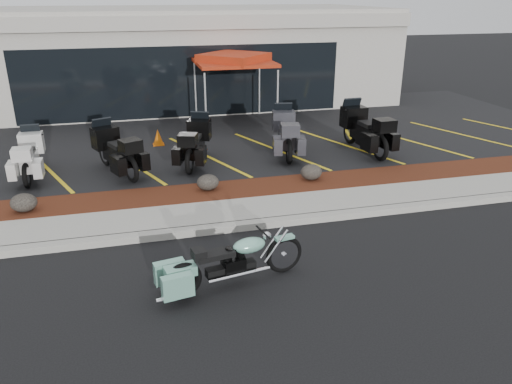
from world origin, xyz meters
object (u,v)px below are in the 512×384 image
object	(u,v)px
touring_white	(33,146)
popup_canopy	(234,60)
traffic_cone	(158,137)
hero_cruiser	(284,249)

from	to	relation	value
touring_white	popup_canopy	size ratio (longest dim) A/B	0.71
touring_white	traffic_cone	distance (m)	3.70
traffic_cone	popup_canopy	xyz separation A→B (m)	(2.91, 2.12, 2.00)
popup_canopy	touring_white	bearing A→B (deg)	-143.39
hero_cruiser	touring_white	world-z (taller)	touring_white
hero_cruiser	popup_canopy	distance (m)	10.45
traffic_cone	popup_canopy	size ratio (longest dim) A/B	0.17
popup_canopy	hero_cruiser	bearing A→B (deg)	-90.14
hero_cruiser	popup_canopy	bearing A→B (deg)	72.33
touring_white	traffic_cone	xyz separation A→B (m)	(3.38, 1.46, -0.37)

